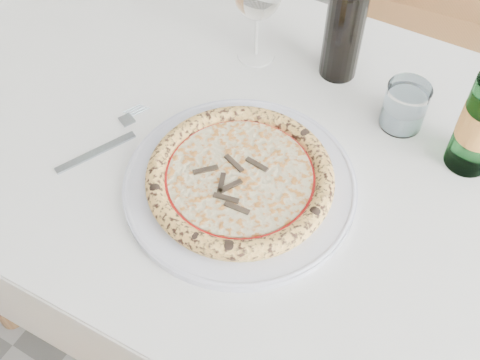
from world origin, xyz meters
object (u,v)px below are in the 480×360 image
at_px(chair_far, 424,10).
at_px(tumbler, 404,108).
at_px(dining_table, 268,181).
at_px(pizza, 240,178).
at_px(wine_bottle, 346,19).
at_px(plate, 240,184).

bearing_deg(chair_far, tumbler, -78.63).
bearing_deg(tumbler, dining_table, -136.26).
bearing_deg(chair_far, pizza, -92.60).
bearing_deg(tumbler, wine_bottle, 156.76).
bearing_deg(plate, tumbler, 57.23).
height_order(chair_far, tumbler, chair_far).
distance_m(tumbler, wine_bottle, 0.18).
xyz_separation_m(plate, wine_bottle, (0.02, 0.32, 0.11)).
bearing_deg(wine_bottle, dining_table, -94.90).
distance_m(pizza, wine_bottle, 0.34).
relative_size(tumbler, wine_bottle, 0.30).
relative_size(plate, pizza, 1.25).
relative_size(plate, wine_bottle, 1.32).
distance_m(dining_table, plate, 0.14).
xyz_separation_m(chair_far, tumbler, (0.13, -0.63, 0.26)).
height_order(dining_table, tumbler, tumbler).
relative_size(chair_far, plate, 2.52).
bearing_deg(chair_far, plate, -92.60).
bearing_deg(dining_table, pizza, -90.00).
relative_size(dining_table, wine_bottle, 4.95).
bearing_deg(dining_table, chair_far, 87.08).
bearing_deg(pizza, plate, 16.22).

